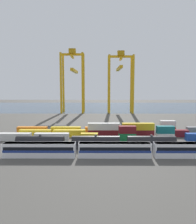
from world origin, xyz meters
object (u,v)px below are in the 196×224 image
object	(u,v)px
freight_tank_row	(96,142)
shipping_container_22	(134,130)
passenger_train	(115,149)
shipping_container_10	(35,133)
shipping_container_11	(70,133)
shipping_container_16	(172,133)
gantry_crane_central	(120,75)
shipping_container_19	(32,130)
shipping_container_3	(127,137)
shipping_container_20	(66,130)
gantry_crane_west	(73,75)
shipping_container_1	(52,137)

from	to	relation	value
freight_tank_row	shipping_container_22	xyz separation A→B (m)	(15.14, 23.56, -0.73)
passenger_train	shipping_container_10	world-z (taller)	passenger_train
shipping_container_11	shipping_container_16	bearing A→B (deg)	0.00
shipping_container_22	gantry_crane_central	size ratio (longest dim) A/B	0.27
shipping_container_10	shipping_container_22	xyz separation A→B (m)	(38.49, 6.42, 0.00)
shipping_container_22	gantry_crane_central	world-z (taller)	gantry_crane_central
freight_tank_row	shipping_container_19	world-z (taller)	freight_tank_row
shipping_container_22	gantry_crane_central	xyz separation A→B (m)	(1.24, 77.19, 25.93)
shipping_container_3	shipping_container_20	size ratio (longest dim) A/B	0.50
shipping_container_16	shipping_container_3	bearing A→B (deg)	-160.27
shipping_container_16	shipping_container_19	world-z (taller)	same
shipping_container_16	shipping_container_19	xyz separation A→B (m)	(-55.30, 6.42, 0.00)
shipping_container_19	shipping_container_22	size ratio (longest dim) A/B	1.00
shipping_container_3	shipping_container_20	xyz separation A→B (m)	(-23.53, 12.84, 0.00)
shipping_container_22	shipping_container_20	bearing A→B (deg)	180.00
shipping_container_11	shipping_container_19	xyz separation A→B (m)	(-16.14, 6.42, 0.00)
shipping_container_20	gantry_crane_west	world-z (taller)	gantry_crane_west
shipping_container_1	shipping_container_20	bearing A→B (deg)	75.88
gantry_crane_west	freight_tank_row	bearing A→B (deg)	-79.75
shipping_container_16	shipping_container_22	distance (m)	15.15
shipping_container_11	shipping_container_20	xyz separation A→B (m)	(-2.28, 6.42, 0.00)
freight_tank_row	shipping_container_16	xyz separation A→B (m)	(28.86, 17.14, -0.73)
shipping_container_3	shipping_container_22	world-z (taller)	same
shipping_container_19	shipping_container_20	size ratio (longest dim) A/B	1.00
shipping_container_1	shipping_container_19	world-z (taller)	same
shipping_container_11	shipping_container_22	size ratio (longest dim) A/B	1.00
shipping_container_19	gantry_crane_west	distance (m)	81.74
gantry_crane_west	gantry_crane_central	bearing A→B (deg)	0.23
shipping_container_19	shipping_container_10	bearing A→B (deg)	-64.34
shipping_container_3	shipping_container_22	size ratio (longest dim) A/B	0.50
passenger_train	freight_tank_row	distance (m)	9.95
shipping_container_19	shipping_container_1	bearing A→B (deg)	-50.39
shipping_container_22	gantry_crane_west	size ratio (longest dim) A/B	0.27
shipping_container_11	shipping_container_16	xyz separation A→B (m)	(39.16, 0.00, 0.00)
gantry_crane_central	shipping_container_20	bearing A→B (deg)	-110.56
shipping_container_11	shipping_container_20	bearing A→B (deg)	109.54
shipping_container_3	gantry_crane_west	distance (m)	98.01
shipping_container_16	passenger_train	bearing A→B (deg)	-132.69
shipping_container_22	gantry_crane_central	distance (m)	81.44
shipping_container_1	gantry_crane_central	size ratio (longest dim) A/B	0.27
shipping_container_20	shipping_container_22	bearing A→B (deg)	0.00
shipping_container_1	gantry_crane_west	distance (m)	93.61
shipping_container_16	shipping_container_20	bearing A→B (deg)	171.19
shipping_container_3	shipping_container_20	world-z (taller)	same
shipping_container_11	gantry_crane_west	size ratio (longest dim) A/B	0.27
shipping_container_11	shipping_container_22	xyz separation A→B (m)	(25.44, 6.42, 0.00)
shipping_container_16	shipping_container_20	size ratio (longest dim) A/B	1.00
shipping_container_1	shipping_container_20	distance (m)	13.24
shipping_container_10	shipping_container_11	xyz separation A→B (m)	(13.05, 0.00, 0.00)
shipping_container_16	shipping_container_10	bearing A→B (deg)	180.00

